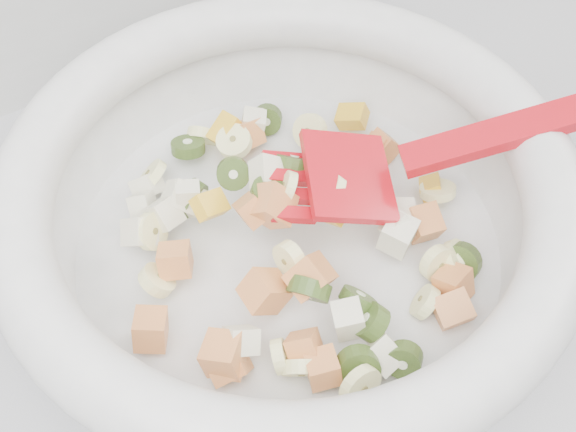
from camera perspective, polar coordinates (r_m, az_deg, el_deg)
mixing_bowl at (r=0.48m, az=0.10°, el=0.76°), size 0.48×0.38×0.14m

